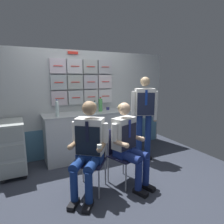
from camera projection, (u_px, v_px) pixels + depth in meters
ground at (106, 184)px, 2.99m from camera, size 4.80×4.80×0.04m
galley_bulkhead at (79, 103)px, 4.00m from camera, size 4.20×0.14×2.15m
galley_counter at (94, 134)px, 3.96m from camera, size 1.99×0.53×0.93m
service_trolley at (12, 146)px, 3.20m from camera, size 0.40×0.65×0.91m
folding_chair_left at (92, 154)px, 2.82m from camera, size 0.56×0.56×0.84m
crew_member_left at (88, 144)px, 2.63m from camera, size 0.66×0.71×1.31m
folding_chair_center at (120, 149)px, 3.00m from camera, size 0.51×0.51×0.84m
crew_member_center at (128, 141)px, 2.85m from camera, size 0.54×0.67×1.26m
crew_member_standing at (144, 112)px, 3.75m from camera, size 0.49×0.36×1.63m
water_bottle_blue_cap at (57, 108)px, 3.43m from camera, size 0.06×0.06×0.31m
water_bottle_clear at (101, 105)px, 3.92m from camera, size 0.08×0.08×0.29m
water_bottle_tall at (95, 107)px, 3.78m from camera, size 0.06×0.06×0.24m
coffee_cup_spare at (94, 109)px, 3.98m from camera, size 0.06×0.06×0.07m
paper_cup_blue at (108, 108)px, 4.12m from camera, size 0.07×0.07×0.06m
snack_banana at (87, 110)px, 3.93m from camera, size 0.17×0.10×0.04m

